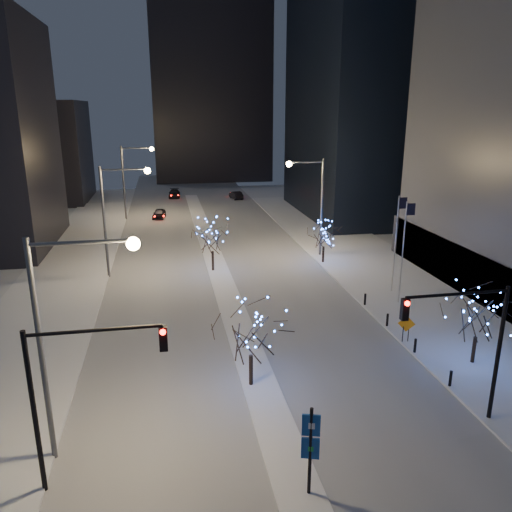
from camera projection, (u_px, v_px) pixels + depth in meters
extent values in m
plane|color=silver|center=(287.00, 459.00, 21.83)|extent=(160.00, 160.00, 0.00)
cube|color=#A9AEB8|center=(210.00, 248.00, 54.83)|extent=(20.00, 130.00, 0.02)
cube|color=silver|center=(215.00, 261.00, 50.09)|extent=(2.00, 80.00, 0.15)
cube|color=silver|center=(399.00, 285.00, 43.30)|extent=(10.00, 90.00, 0.15)
cube|color=silver|center=(47.00, 308.00, 38.21)|extent=(8.00, 90.00, 0.15)
cube|color=black|center=(28.00, 152.00, 81.00)|extent=(18.00, 16.00, 16.00)
cube|color=black|center=(210.00, 77.00, 103.66)|extent=(24.00, 14.00, 42.00)
cylinder|color=#595E66|center=(41.00, 355.00, 20.55)|extent=(0.24, 0.24, 10.00)
cylinder|color=#595E66|center=(81.00, 243.00, 19.56)|extent=(4.00, 0.16, 0.16)
sphere|color=#FFC57F|center=(133.00, 244.00, 19.96)|extent=(0.56, 0.56, 0.56)
cylinder|color=#595E66|center=(104.00, 223.00, 44.12)|extent=(0.24, 0.24, 10.00)
cylinder|color=#595E66|center=(124.00, 169.00, 43.13)|extent=(4.00, 0.16, 0.16)
sphere|color=#FFC57F|center=(147.00, 171.00, 43.53)|extent=(0.56, 0.56, 0.56)
cylinder|color=#595E66|center=(124.00, 183.00, 67.68)|extent=(0.24, 0.24, 10.00)
cylinder|color=#595E66|center=(136.00, 148.00, 66.70)|extent=(4.00, 0.16, 0.16)
sphere|color=#FFC57F|center=(152.00, 149.00, 67.09)|extent=(0.56, 0.56, 0.56)
cylinder|color=#595E66|center=(322.00, 209.00, 50.63)|extent=(0.24, 0.24, 10.00)
cylinder|color=#595E66|center=(306.00, 162.00, 48.99)|extent=(3.50, 0.16, 0.16)
sphere|color=#FFC57F|center=(289.00, 164.00, 48.72)|extent=(0.56, 0.56, 0.56)
cylinder|color=black|center=(35.00, 414.00, 19.09)|extent=(0.20, 0.20, 7.00)
cylinder|color=black|center=(94.00, 331.00, 18.59)|extent=(5.00, 0.14, 0.14)
cube|color=black|center=(163.00, 339.00, 19.18)|extent=(0.32, 0.28, 1.00)
sphere|color=#FF0C05|center=(163.00, 332.00, 18.91)|extent=(0.22, 0.22, 0.22)
cylinder|color=black|center=(498.00, 356.00, 23.62)|extent=(0.20, 0.20, 7.00)
cylinder|color=black|center=(458.00, 294.00, 22.25)|extent=(5.00, 0.14, 0.14)
cube|color=black|center=(405.00, 309.00, 21.97)|extent=(0.32, 0.28, 1.00)
sphere|color=#FF0C05|center=(407.00, 304.00, 21.70)|extent=(0.22, 0.22, 0.22)
cylinder|color=silver|center=(403.00, 253.00, 38.02)|extent=(0.10, 0.10, 8.00)
cube|color=black|center=(411.00, 209.00, 37.12)|extent=(0.70, 0.03, 0.90)
cylinder|color=silver|center=(395.00, 245.00, 40.48)|extent=(0.10, 0.10, 8.00)
cube|color=black|center=(403.00, 203.00, 39.58)|extent=(0.70, 0.03, 0.90)
cylinder|color=black|center=(451.00, 378.00, 27.22)|extent=(0.16, 0.16, 0.90)
cylinder|color=black|center=(415.00, 346.00, 30.99)|extent=(0.16, 0.16, 0.90)
cylinder|color=black|center=(387.00, 320.00, 34.76)|extent=(0.16, 0.16, 0.90)
cylinder|color=black|center=(365.00, 299.00, 38.54)|extent=(0.16, 0.16, 0.90)
imported|color=black|center=(159.00, 214.00, 69.76)|extent=(2.13, 4.01, 1.30)
imported|color=black|center=(236.00, 195.00, 84.59)|extent=(2.05, 4.18, 1.32)
imported|color=black|center=(174.00, 194.00, 86.00)|extent=(2.12, 4.69, 1.33)
cylinder|color=black|center=(251.00, 370.00, 27.26)|extent=(0.22, 0.22, 1.76)
cylinder|color=black|center=(213.00, 261.00, 46.69)|extent=(0.22, 0.22, 1.85)
cylinder|color=black|center=(474.00, 350.00, 29.70)|extent=(0.22, 0.22, 1.62)
cylinder|color=black|center=(323.00, 254.00, 49.26)|extent=(0.22, 0.22, 1.57)
cylinder|color=black|center=(310.00, 453.00, 19.22)|extent=(0.14, 0.14, 3.98)
cube|color=#0D4098|center=(311.00, 425.00, 18.87)|extent=(0.70, 0.30, 0.91)
cube|color=#0D4098|center=(310.00, 448.00, 19.16)|extent=(0.70, 0.30, 0.91)
cylinder|color=black|center=(403.00, 334.00, 32.36)|extent=(0.06, 0.06, 1.07)
cylinder|color=black|center=(408.00, 334.00, 32.43)|extent=(0.06, 0.06, 1.07)
cube|color=orange|center=(407.00, 324.00, 32.19)|extent=(1.03, 0.45, 1.10)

